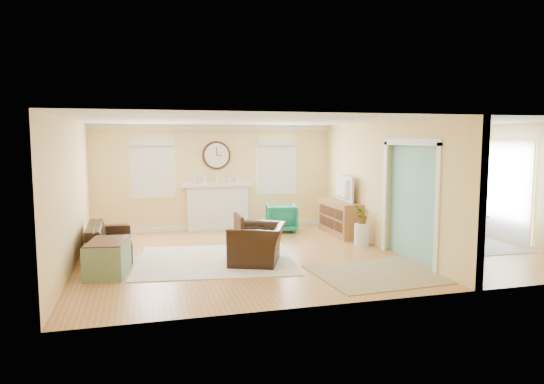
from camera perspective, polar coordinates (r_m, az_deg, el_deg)
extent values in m
plane|color=#B16A31|center=(9.83, 5.00, -7.02)|extent=(9.00, 9.00, 0.00)
cube|color=#E8C07F|center=(12.46, 0.30, 1.88)|extent=(9.00, 0.02, 2.60)
cube|color=#E8C07F|center=(6.90, 13.73, -1.89)|extent=(9.00, 0.02, 2.60)
cube|color=#E8C07F|center=(9.10, -22.57, -0.24)|extent=(0.02, 6.00, 2.60)
cube|color=#E8C07F|center=(11.94, 25.79, 1.06)|extent=(0.02, 6.00, 2.60)
cube|color=white|center=(9.57, 5.15, 8.31)|extent=(9.00, 6.00, 0.02)
cube|color=#E8C07F|center=(11.48, 9.69, 1.41)|extent=(0.12, 3.20, 2.60)
cube|color=#E8C07F|center=(8.12, 21.32, -0.92)|extent=(0.12, 1.00, 2.60)
cube|color=#E8C07F|center=(9.23, 16.40, 6.91)|extent=(0.12, 1.80, 0.40)
cube|color=white|center=(10.04, 13.14, -0.50)|extent=(0.04, 0.12, 2.20)
cube|color=white|center=(8.51, 18.89, -1.88)|extent=(0.04, 0.12, 2.20)
cube|color=white|center=(9.19, 15.98, 5.68)|extent=(0.04, 1.92, 0.12)
cube|color=#71BBAE|center=(10.26, 13.33, 0.76)|extent=(0.02, 6.00, 2.60)
cube|color=white|center=(12.11, -6.41, -1.86)|extent=(1.50, 0.24, 1.10)
cube|color=white|center=(12.01, -6.42, 0.86)|extent=(1.70, 0.30, 0.08)
cube|color=black|center=(12.22, -6.48, -2.03)|extent=(0.85, 0.02, 0.75)
cube|color=gold|center=(12.12, -6.39, -2.47)|extent=(0.85, 0.02, 0.62)
cylinder|color=#442410|center=(12.09, -6.55, 4.31)|extent=(0.70, 0.06, 0.70)
cylinder|color=silver|center=(12.05, -6.53, 4.31)|extent=(0.60, 0.01, 0.60)
cube|color=black|center=(12.04, -6.53, 4.78)|extent=(0.02, 0.01, 0.20)
cube|color=black|center=(12.06, -6.24, 4.31)|extent=(0.12, 0.01, 0.02)
cube|color=white|center=(11.98, -13.90, 2.71)|extent=(0.90, 0.03, 1.30)
cube|color=white|center=(11.95, -13.89, 2.71)|extent=(1.00, 0.04, 1.40)
cube|color=beige|center=(11.88, -13.97, 5.73)|extent=(1.05, 0.10, 0.18)
cube|color=white|center=(12.44, 0.55, 3.02)|extent=(0.90, 0.03, 1.30)
cube|color=white|center=(12.41, 0.58, 3.02)|extent=(1.00, 0.04, 1.40)
cube|color=beige|center=(12.35, 0.64, 5.93)|extent=(1.05, 0.10, 0.18)
cube|color=white|center=(11.94, 25.64, 0.10)|extent=(0.03, 1.60, 2.10)
cube|color=white|center=(11.92, 25.53, 0.09)|extent=(0.03, 1.70, 2.20)
cylinder|color=gold|center=(10.97, 20.11, 6.91)|extent=(0.02, 0.02, 0.30)
sphere|color=white|center=(10.97, 20.06, 5.60)|extent=(0.30, 0.30, 0.30)
cube|color=beige|center=(9.17, -6.64, -7.96)|extent=(3.15, 2.82, 0.02)
cube|color=tan|center=(8.45, 12.66, -9.34)|extent=(2.26, 1.89, 0.01)
cube|color=gray|center=(11.47, 19.09, -5.39)|extent=(2.44, 3.05, 0.01)
imported|color=black|center=(10.01, -18.57, -5.29)|extent=(0.90, 2.13, 0.61)
imported|color=black|center=(8.87, -1.70, -6.12)|extent=(1.29, 1.36, 0.71)
imported|color=#106A53|center=(11.82, 1.13, -3.07)|extent=(0.83, 0.85, 0.67)
cube|color=gray|center=(8.59, -18.75, -7.38)|extent=(0.75, 1.08, 0.56)
cube|color=#442410|center=(8.53, -18.82, -5.50)|extent=(0.71, 1.03, 0.02)
cube|color=#8E633E|center=(11.58, 8.14, -3.01)|extent=(0.53, 1.59, 0.80)
cube|color=#442410|center=(11.02, 7.84, -2.69)|extent=(0.01, 0.42, 0.22)
cube|color=#442410|center=(11.06, 7.82, -4.07)|extent=(0.01, 0.42, 0.22)
cube|color=#442410|center=(11.45, 6.90, -2.34)|extent=(0.01, 0.42, 0.22)
cube|color=#442410|center=(11.50, 6.89, -3.67)|extent=(0.01, 0.42, 0.22)
cube|color=#442410|center=(11.89, 6.04, -2.01)|extent=(0.01, 0.42, 0.22)
cube|color=#442410|center=(11.93, 6.02, -3.29)|extent=(0.01, 0.42, 0.22)
imported|color=black|center=(11.48, 8.10, 0.44)|extent=(0.22, 1.06, 0.60)
cylinder|color=white|center=(10.49, 10.50, -4.95)|extent=(0.32, 0.32, 0.47)
imported|color=#337F33|center=(10.41, 10.55, -2.64)|extent=(0.43, 0.45, 0.39)
imported|color=#442410|center=(11.41, 19.14, -3.81)|extent=(1.24, 1.97, 0.66)
cube|color=gray|center=(12.28, 16.84, -2.39)|extent=(0.48, 0.48, 0.05)
cube|color=gray|center=(12.25, 16.88, -1.21)|extent=(0.43, 0.11, 0.51)
cylinder|color=black|center=(12.57, 16.91, -3.34)|extent=(0.03, 0.03, 0.43)
cylinder|color=black|center=(12.30, 17.95, -3.58)|extent=(0.03, 0.03, 0.43)
cylinder|color=black|center=(12.35, 15.66, -3.47)|extent=(0.03, 0.03, 0.43)
cylinder|color=black|center=(12.08, 16.69, -3.71)|extent=(0.03, 0.03, 0.43)
cube|color=gray|center=(10.61, 22.35, -4.13)|extent=(0.43, 0.43, 0.05)
cube|color=gray|center=(10.57, 22.40, -2.87)|extent=(0.40, 0.08, 0.47)
cylinder|color=black|center=(10.44, 22.03, -5.56)|extent=(0.03, 0.03, 0.40)
cylinder|color=black|center=(10.70, 21.10, -5.24)|extent=(0.03, 0.03, 0.40)
cylinder|color=black|center=(10.61, 23.50, -5.43)|extent=(0.03, 0.03, 0.40)
cylinder|color=black|center=(10.87, 22.55, -5.12)|extent=(0.03, 0.03, 0.40)
cube|color=white|center=(10.98, 16.79, -3.41)|extent=(0.54, 0.54, 0.05)
cube|color=white|center=(10.94, 16.83, -2.09)|extent=(0.18, 0.42, 0.51)
cylinder|color=black|center=(11.00, 15.47, -4.65)|extent=(0.03, 0.03, 0.43)
cylinder|color=black|center=(11.26, 16.65, -4.43)|extent=(0.03, 0.03, 0.43)
cylinder|color=black|center=(10.78, 16.86, -4.91)|extent=(0.03, 0.03, 0.43)
cylinder|color=black|center=(11.05, 18.03, -4.69)|extent=(0.03, 0.03, 0.43)
cube|color=gray|center=(11.78, 21.72, -3.00)|extent=(0.47, 0.47, 0.05)
cube|color=gray|center=(11.74, 21.77, -1.80)|extent=(0.11, 0.42, 0.50)
cylinder|color=black|center=(11.82, 22.83, -4.19)|extent=(0.03, 0.03, 0.42)
cylinder|color=black|center=(11.58, 21.66, -4.35)|extent=(0.03, 0.03, 0.42)
cylinder|color=black|center=(12.06, 21.68, -3.95)|extent=(0.03, 0.03, 0.42)
cylinder|color=black|center=(11.82, 20.51, -4.10)|extent=(0.03, 0.03, 0.42)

